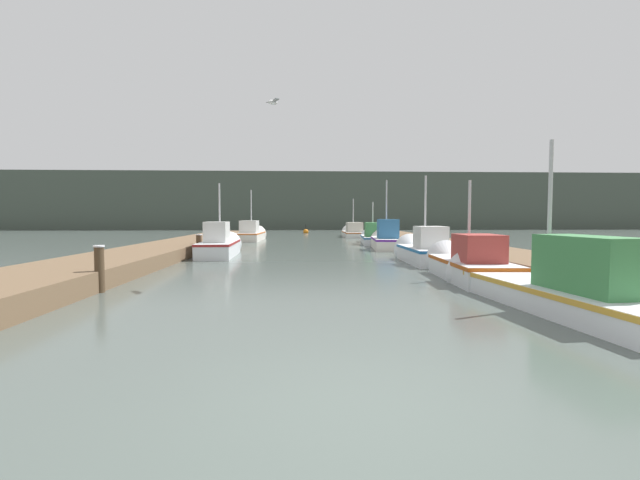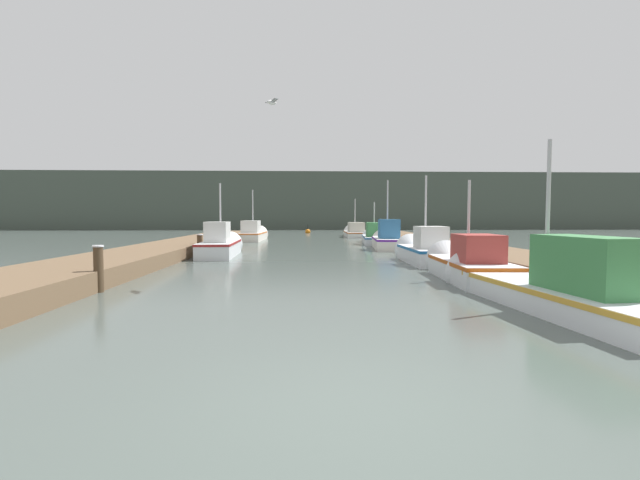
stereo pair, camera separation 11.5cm
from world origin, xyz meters
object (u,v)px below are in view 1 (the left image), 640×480
(fishing_boat_6, at_px, (252,234))
(mooring_piling_1, at_px, (99,269))
(fishing_boat_7, at_px, (353,232))
(seagull_lead, at_px, (273,102))
(mooring_piling_0, at_px, (199,244))
(channel_buoy, at_px, (306,232))
(fishing_boat_2, at_px, (423,251))
(fishing_boat_1, at_px, (467,264))
(fishing_boat_3, at_px, (221,245))
(fishing_boat_4, at_px, (386,239))
(fishing_boat_5, at_px, (372,237))
(fishing_boat_0, at_px, (539,284))

(fishing_boat_6, relative_size, mooring_piling_1, 5.16)
(fishing_boat_7, relative_size, seagull_lead, 11.84)
(mooring_piling_0, bearing_deg, channel_buoy, 77.91)
(mooring_piling_0, bearing_deg, fishing_boat_2, -20.72)
(fishing_boat_1, height_order, fishing_boat_7, fishing_boat_7)
(fishing_boat_1, relative_size, fishing_boat_2, 0.98)
(fishing_boat_3, bearing_deg, fishing_boat_6, 88.15)
(mooring_piling_0, bearing_deg, fishing_boat_1, -40.59)
(fishing_boat_1, relative_size, seagull_lead, 8.81)
(fishing_boat_4, height_order, channel_buoy, fishing_boat_4)
(fishing_boat_4, distance_m, mooring_piling_1, 16.99)
(fishing_boat_4, bearing_deg, fishing_boat_6, 139.99)
(fishing_boat_4, relative_size, seagull_lead, 10.16)
(fishing_boat_4, height_order, seagull_lead, seagull_lead)
(mooring_piling_1, bearing_deg, fishing_boat_5, 62.39)
(fishing_boat_7, xyz_separation_m, mooring_piling_0, (-9.70, -17.97, 0.09))
(fishing_boat_5, distance_m, fishing_boat_6, 9.57)
(mooring_piling_1, bearing_deg, fishing_boat_2, 33.73)
(fishing_boat_2, height_order, fishing_boat_5, fishing_boat_2)
(fishing_boat_1, relative_size, fishing_boat_5, 0.73)
(fishing_boat_1, distance_m, fishing_boat_5, 16.96)
(channel_buoy, bearing_deg, fishing_boat_3, -99.56)
(fishing_boat_3, distance_m, fishing_boat_6, 12.86)
(channel_buoy, bearing_deg, fishing_boat_5, -75.81)
(fishing_boat_4, relative_size, channel_buoy, 4.91)
(fishing_boat_6, bearing_deg, channel_buoy, 74.50)
(fishing_boat_2, height_order, fishing_boat_3, fishing_boat_2)
(mooring_piling_1, bearing_deg, fishing_boat_7, 71.09)
(fishing_boat_3, height_order, fishing_boat_4, fishing_boat_4)
(fishing_boat_0, height_order, fishing_boat_4, fishing_boat_4)
(fishing_boat_5, height_order, mooring_piling_1, fishing_boat_5)
(fishing_boat_3, bearing_deg, fishing_boat_5, 43.87)
(fishing_boat_4, relative_size, fishing_boat_6, 0.90)
(fishing_boat_2, relative_size, fishing_boat_7, 0.76)
(channel_buoy, bearing_deg, fishing_boat_7, -61.92)
(mooring_piling_0, bearing_deg, fishing_boat_5, 40.87)
(fishing_boat_5, bearing_deg, fishing_boat_4, -84.97)
(mooring_piling_1, bearing_deg, seagull_lead, 17.53)
(fishing_boat_1, distance_m, fishing_boat_7, 26.37)
(fishing_boat_6, relative_size, mooring_piling_0, 6.04)
(fishing_boat_4, height_order, fishing_boat_7, fishing_boat_4)
(fishing_boat_1, xyz_separation_m, seagull_lead, (-5.68, -0.60, 4.49))
(fishing_boat_0, relative_size, mooring_piling_1, 5.57)
(fishing_boat_7, bearing_deg, channel_buoy, 119.58)
(fishing_boat_0, xyz_separation_m, fishing_boat_7, (-0.14, 30.14, -0.01))
(fishing_boat_1, relative_size, fishing_boat_4, 0.87)
(mooring_piling_0, height_order, seagull_lead, seagull_lead)
(fishing_boat_6, bearing_deg, mooring_piling_1, -90.17)
(fishing_boat_0, bearing_deg, mooring_piling_1, 163.77)
(fishing_boat_0, xyz_separation_m, fishing_boat_1, (-0.03, 3.76, 0.02))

